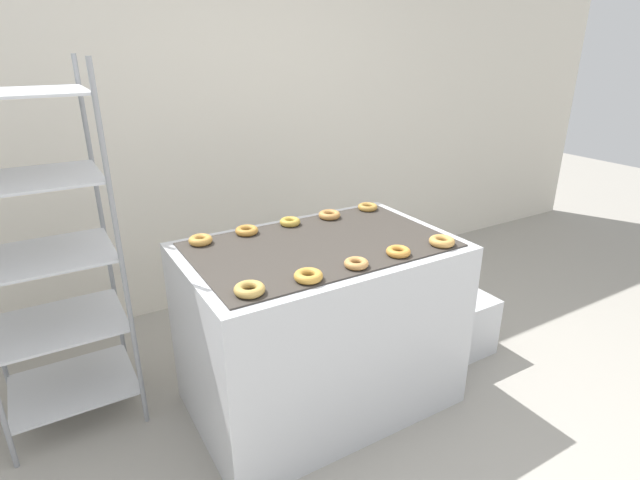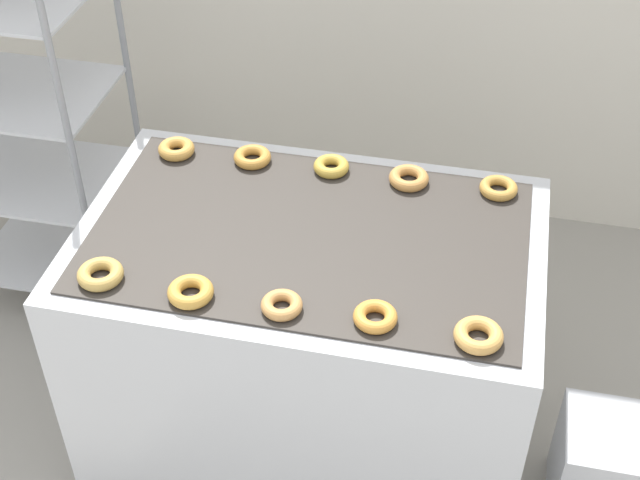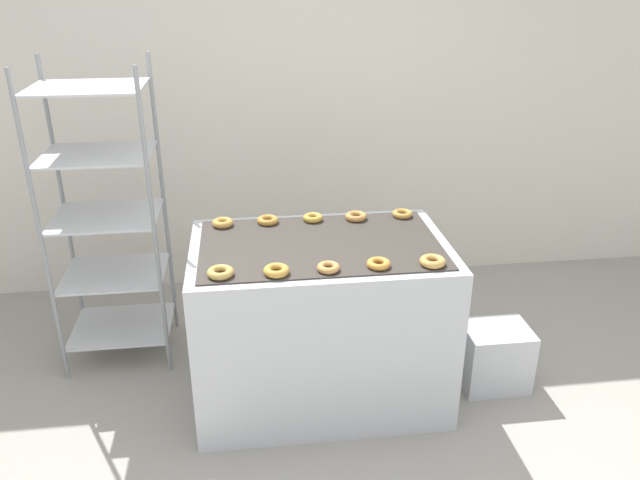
% 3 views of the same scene
% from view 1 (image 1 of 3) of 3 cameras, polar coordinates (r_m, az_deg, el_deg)
% --- Properties ---
extents(wall_back, '(8.00, 0.05, 2.80)m').
position_cam_1_polar(wall_back, '(3.59, -12.32, 14.40)').
color(wall_back, silver).
rests_on(wall_back, ground_plane).
extents(fryer_machine, '(1.32, 0.85, 0.92)m').
position_cam_1_polar(fryer_machine, '(2.63, 0.01, -9.76)').
color(fryer_machine, silver).
rests_on(fryer_machine, ground_plane).
extents(baking_rack_cart, '(0.61, 0.52, 1.78)m').
position_cam_1_polar(baking_rack_cart, '(2.64, -28.94, -1.63)').
color(baking_rack_cart, gray).
rests_on(baking_rack_cart, ground_plane).
extents(glaze_bin, '(0.37, 0.29, 0.37)m').
position_cam_1_polar(glaze_bin, '(3.28, 15.85, -9.34)').
color(glaze_bin, silver).
rests_on(glaze_bin, ground_plane).
extents(donut_near_leftmost, '(0.12, 0.12, 0.04)m').
position_cam_1_polar(donut_near_leftmost, '(1.96, -8.06, -5.60)').
color(donut_near_leftmost, tan).
rests_on(donut_near_leftmost, fryer_machine).
extents(donut_near_left, '(0.12, 0.12, 0.04)m').
position_cam_1_polar(donut_near_left, '(2.05, -1.34, -4.13)').
color(donut_near_left, gold).
rests_on(donut_near_left, fryer_machine).
extents(donut_near_center, '(0.11, 0.11, 0.03)m').
position_cam_1_polar(donut_near_center, '(2.17, 4.12, -2.70)').
color(donut_near_center, tan).
rests_on(donut_near_center, fryer_machine).
extents(donut_near_right, '(0.11, 0.11, 0.03)m').
position_cam_1_polar(donut_near_right, '(2.31, 8.94, -1.31)').
color(donut_near_right, gold).
rests_on(donut_near_right, fryer_machine).
extents(donut_near_rightmost, '(0.12, 0.12, 0.04)m').
position_cam_1_polar(donut_near_rightmost, '(2.47, 13.76, -0.14)').
color(donut_near_rightmost, '#CE964A').
rests_on(donut_near_rightmost, fryer_machine).
extents(donut_far_leftmost, '(0.11, 0.11, 0.04)m').
position_cam_1_polar(donut_far_leftmost, '(2.48, -13.50, -0.00)').
color(donut_far_leftmost, '#C78F40').
rests_on(donut_far_leftmost, fryer_machine).
extents(donut_far_left, '(0.12, 0.12, 0.03)m').
position_cam_1_polar(donut_far_left, '(2.57, -8.37, 1.08)').
color(donut_far_left, '#BD8336').
rests_on(donut_far_left, fryer_machine).
extents(donut_far_center, '(0.11, 0.11, 0.03)m').
position_cam_1_polar(donut_far_center, '(2.67, -3.36, 2.11)').
color(donut_far_center, gold).
rests_on(donut_far_center, fryer_machine).
extents(donut_far_right, '(0.12, 0.12, 0.03)m').
position_cam_1_polar(donut_far_right, '(2.77, 1.08, 2.90)').
color(donut_far_right, '#BE8442').
rests_on(donut_far_right, fryer_machine).
extents(donut_far_rightmost, '(0.11, 0.11, 0.03)m').
position_cam_1_polar(donut_far_rightmost, '(2.92, 5.47, 3.78)').
color(donut_far_rightmost, '#BA883B').
rests_on(donut_far_rightmost, fryer_machine).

